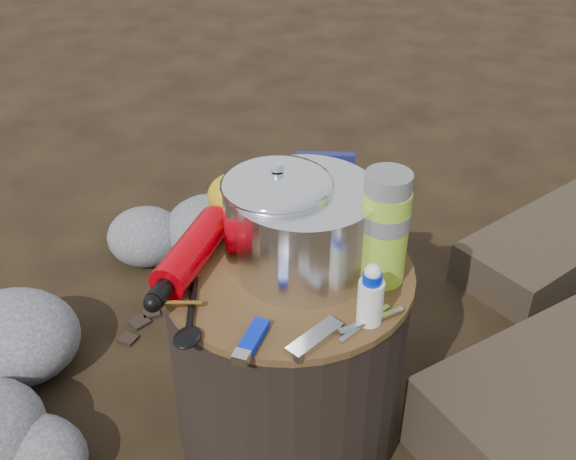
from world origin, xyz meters
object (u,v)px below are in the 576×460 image
(thermos, at_px, (384,228))
(travel_mug, at_px, (377,213))
(stump, at_px, (288,354))
(fuel_bottle, at_px, (192,252))
(camping_pot, at_px, (278,217))

(thermos, xyz_separation_m, travel_mug, (-0.03, 0.10, -0.04))
(stump, relative_size, fuel_bottle, 1.69)
(stump, bearing_deg, camping_pot, 142.11)
(camping_pot, xyz_separation_m, travel_mug, (0.14, 0.12, -0.03))
(camping_pot, height_order, thermos, thermos)
(camping_pot, distance_m, travel_mug, 0.19)
(stump, relative_size, thermos, 2.18)
(thermos, distance_m, travel_mug, 0.12)
(camping_pot, height_order, travel_mug, camping_pot)
(stump, height_order, fuel_bottle, fuel_bottle)
(camping_pot, bearing_deg, thermos, 4.97)
(thermos, bearing_deg, camping_pot, -175.03)
(camping_pot, bearing_deg, stump, -37.89)
(camping_pot, relative_size, travel_mug, 1.59)
(stump, relative_size, travel_mug, 3.76)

